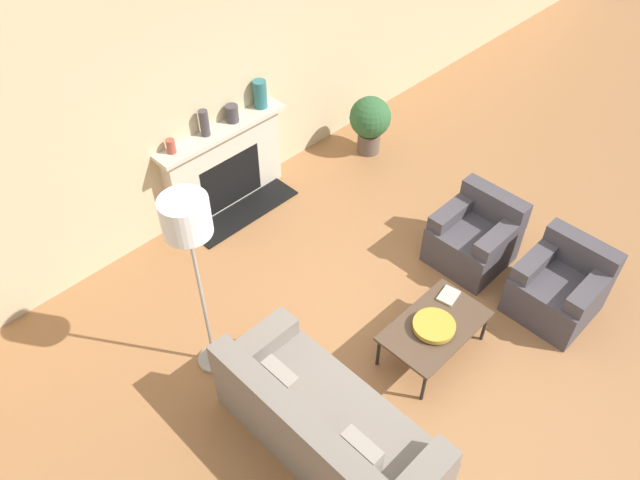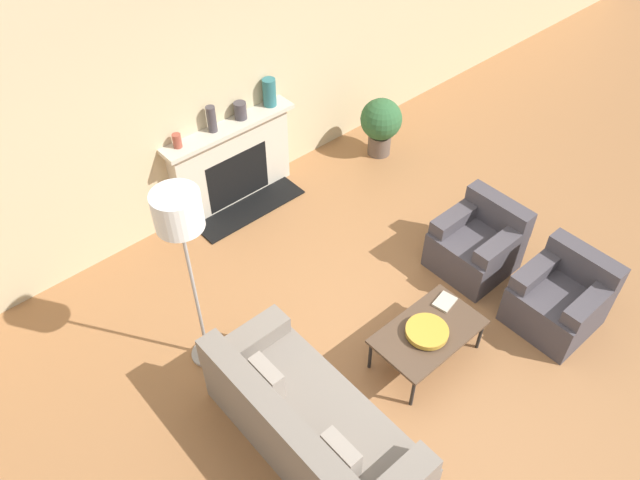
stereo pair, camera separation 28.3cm
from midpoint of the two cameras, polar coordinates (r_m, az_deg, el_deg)
ground_plane at (r=5.94m, az=7.35°, el=-10.33°), size 18.00×18.00×0.00m
wall_back at (r=6.65m, az=-12.64°, el=12.88°), size 18.00×0.06×2.90m
fireplace at (r=7.15m, az=-9.76°, el=6.50°), size 1.61×0.59×1.02m
couch at (r=5.15m, az=-1.15°, el=-16.74°), size 0.83×1.92×0.79m
armchair_near at (r=6.38m, az=19.88°, el=-4.08°), size 0.76×0.73×0.75m
armchair_far at (r=6.65m, az=12.79°, el=0.25°), size 0.76×0.73×0.75m
coffee_table at (r=5.69m, az=9.06°, el=-7.90°), size 0.99×0.59×0.39m
bowl at (r=5.61m, az=8.95°, el=-7.80°), size 0.38×0.38×0.07m
book at (r=5.89m, az=10.33°, el=-5.07°), size 0.23×0.19×0.02m
floor_lamp at (r=4.72m, az=-13.65°, el=0.89°), size 0.37×0.37×1.94m
mantel_vase_left at (r=6.56m, az=-14.70°, el=8.28°), size 0.09×0.09×0.15m
mantel_vase_center_left at (r=6.69m, az=-11.74°, el=10.40°), size 0.10×0.10×0.29m
mantel_vase_center_right at (r=6.89m, az=-9.22°, el=11.33°), size 0.14×0.14×0.19m
mantel_vase_right at (r=7.05m, az=-6.67°, el=13.09°), size 0.15×0.15×0.32m
potted_plant at (r=7.90m, az=3.56°, el=10.81°), size 0.52×0.52×0.77m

